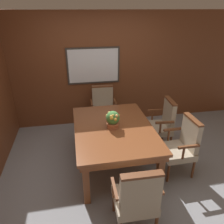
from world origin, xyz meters
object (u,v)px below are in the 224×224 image
object	(u,v)px
chair_head_near	(137,198)
chair_right_near	(182,145)
chair_right_far	(162,122)
dining_table	(114,132)
potted_plant	(113,119)
chair_head_far	(103,107)

from	to	relation	value
chair_head_near	chair_right_near	xyz separation A→B (m)	(1.01, 0.91, 0.00)
chair_right_near	chair_right_far	distance (m)	0.76
dining_table	chair_right_far	distance (m)	1.09
chair_right_near	chair_right_far	xyz separation A→B (m)	(-0.03, 0.76, 0.00)
potted_plant	chair_head_near	bearing A→B (deg)	-88.16
chair_head_far	chair_right_near	world-z (taller)	same
dining_table	chair_head_near	world-z (taller)	chair_head_near
dining_table	potted_plant	world-z (taller)	potted_plant
chair_head_far	chair_right_far	size ratio (longest dim) A/B	1.00
dining_table	chair_head_far	distance (m)	1.30
chair_right_near	chair_right_far	world-z (taller)	same
dining_table	chair_right_far	size ratio (longest dim) A/B	1.80
chair_head_near	potted_plant	distance (m)	1.33
chair_right_far	chair_right_near	bearing A→B (deg)	6.38
chair_head_far	potted_plant	size ratio (longest dim) A/B	3.45
potted_plant	chair_right_near	bearing A→B (deg)	-19.16
dining_table	potted_plant	distance (m)	0.23
potted_plant	chair_right_far	bearing A→B (deg)	20.93
dining_table	chair_head_far	world-z (taller)	chair_head_far
dining_table	chair_right_far	xyz separation A→B (m)	(1.01, 0.39, -0.14)
chair_right_far	potted_plant	size ratio (longest dim) A/B	3.45
chair_head_far	potted_plant	world-z (taller)	potted_plant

